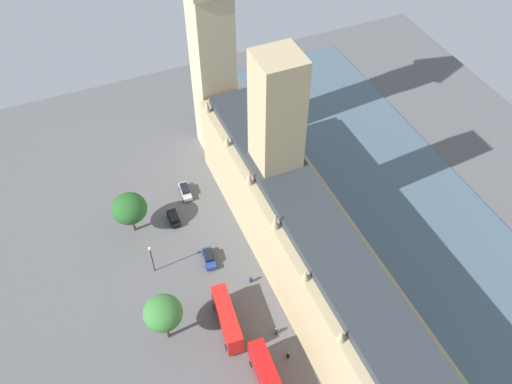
% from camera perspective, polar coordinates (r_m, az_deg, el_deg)
% --- Properties ---
extents(ground_plane, '(136.91, 136.91, 0.00)m').
position_cam_1_polar(ground_plane, '(95.66, 3.70, -9.00)').
color(ground_plane, '#565659').
extents(river_thames, '(28.39, 123.22, 0.25)m').
position_cam_1_polar(river_thames, '(106.76, 17.39, -3.64)').
color(river_thames, '#475B6B').
rests_on(river_thames, ground).
extents(parliament_building, '(12.04, 66.91, 37.08)m').
position_cam_1_polar(parliament_building, '(89.20, 4.76, -4.44)').
color(parliament_building, tan).
rests_on(parliament_building, ground).
extents(clock_tower, '(8.05, 8.05, 57.90)m').
position_cam_1_polar(clock_tower, '(101.07, -4.91, 17.80)').
color(clock_tower, '#CCBA8E').
rests_on(clock_tower, ground).
extents(car_silver_trailing, '(2.05, 4.86, 1.74)m').
position_cam_1_polar(car_silver_trailing, '(108.04, -7.45, 0.13)').
color(car_silver_trailing, '#B7B7BC').
rests_on(car_silver_trailing, ground).
extents(car_black_under_trees, '(1.99, 4.21, 1.74)m').
position_cam_1_polar(car_black_under_trees, '(103.64, -8.62, -2.73)').
color(car_black_under_trees, black).
rests_on(car_black_under_trees, ground).
extents(car_blue_corner, '(2.35, 4.85, 1.74)m').
position_cam_1_polar(car_blue_corner, '(97.20, -4.96, -6.88)').
color(car_blue_corner, navy).
rests_on(car_blue_corner, ground).
extents(double_decker_bus_midblock, '(3.53, 10.69, 4.75)m').
position_cam_1_polar(double_decker_bus_midblock, '(88.40, -3.06, -13.14)').
color(double_decker_bus_midblock, red).
rests_on(double_decker_bus_midblock, ground).
extents(double_decker_bus_near_tower, '(3.07, 10.61, 4.75)m').
position_cam_1_polar(double_decker_bus_near_tower, '(83.95, 1.22, -18.89)').
color(double_decker_bus_near_tower, red).
rests_on(double_decker_bus_near_tower, ground).
extents(pedestrian_kerbside, '(0.65, 0.57, 1.58)m').
position_cam_1_polar(pedestrian_kerbside, '(87.69, 3.39, -16.72)').
color(pedestrian_kerbside, black).
rests_on(pedestrian_kerbside, ground).
extents(pedestrian_opposite_hall, '(0.62, 0.68, 1.63)m').
position_cam_1_polar(pedestrian_opposite_hall, '(94.43, -0.58, -9.16)').
color(pedestrian_opposite_hall, navy).
rests_on(pedestrian_opposite_hall, ground).
extents(pedestrian_far_end, '(0.54, 0.63, 1.66)m').
position_cam_1_polar(pedestrian_far_end, '(89.44, 2.12, -14.37)').
color(pedestrian_far_end, black).
rests_on(pedestrian_far_end, ground).
extents(plane_tree_leading, '(6.03, 6.03, 9.79)m').
position_cam_1_polar(plane_tree_leading, '(84.67, -9.74, -12.42)').
color(plane_tree_leading, brown).
rests_on(plane_tree_leading, ground).
extents(plane_tree_by_river_gate, '(6.34, 6.34, 8.75)m').
position_cam_1_polar(plane_tree_by_river_gate, '(99.82, -13.16, -1.70)').
color(plane_tree_by_river_gate, brown).
rests_on(plane_tree_by_river_gate, ground).
extents(street_lamp_slot_11, '(0.56, 0.56, 6.69)m').
position_cam_1_polar(street_lamp_slot_11, '(94.25, -10.95, -6.50)').
color(street_lamp_slot_11, black).
rests_on(street_lamp_slot_11, ground).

